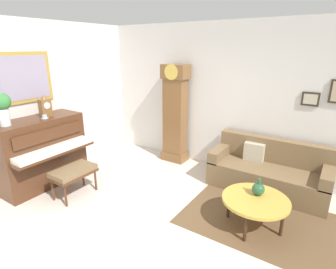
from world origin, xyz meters
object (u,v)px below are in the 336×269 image
object	(u,v)px
mantel_clock	(45,107)
grandfather_clock	(175,117)
couch	(268,172)
teacup	(45,117)
flower_vase	(2,105)
green_jug	(258,189)
piano	(42,152)
coffee_table	(255,201)
piano_bench	(73,173)

from	to	relation	value
mantel_clock	grandfather_clock	bearing A→B (deg)	55.72
couch	teacup	size ratio (longest dim) A/B	16.38
grandfather_clock	flower_vase	size ratio (longest dim) A/B	3.50
couch	teacup	xyz separation A→B (m)	(-3.27, -1.92, 0.91)
mantel_clock	flower_vase	xyz separation A→B (m)	(-0.00, -0.68, 0.14)
flower_vase	green_jug	world-z (taller)	flower_vase
piano	coffee_table	xyz separation A→B (m)	(3.47, 0.84, -0.21)
mantel_clock	flower_vase	world-z (taller)	flower_vase
piano_bench	teacup	xyz separation A→B (m)	(-0.68, 0.06, 0.82)
flower_vase	piano	bearing A→B (deg)	90.19
piano_bench	couch	world-z (taller)	couch
piano	grandfather_clock	distance (m)	2.60
flower_vase	green_jug	distance (m)	3.89
piano	mantel_clock	size ratio (longest dim) A/B	3.79
couch	teacup	world-z (taller)	teacup
teacup	green_jug	bearing A→B (deg)	14.30
green_jug	flower_vase	bearing A→B (deg)	-157.37
grandfather_clock	green_jug	distance (m)	2.48
couch	coffee_table	distance (m)	1.18
green_jug	teacup	bearing A→B (deg)	-165.70
coffee_table	green_jug	size ratio (longest dim) A/B	3.67
couch	mantel_clock	xyz separation A→B (m)	(-3.36, -1.83, 1.06)
coffee_table	piano_bench	bearing A→B (deg)	-163.41
couch	teacup	bearing A→B (deg)	-149.56
coffee_table	mantel_clock	bearing A→B (deg)	-169.32
piano_bench	teacup	size ratio (longest dim) A/B	6.03
grandfather_clock	green_jug	size ratio (longest dim) A/B	8.46
green_jug	couch	bearing A→B (deg)	95.73
flower_vase	teacup	world-z (taller)	flower_vase
grandfather_clock	mantel_clock	world-z (taller)	grandfather_clock
teacup	couch	bearing A→B (deg)	30.44
piano	teacup	size ratio (longest dim) A/B	12.41
grandfather_clock	mantel_clock	size ratio (longest dim) A/B	5.34
couch	flower_vase	distance (m)	4.36
coffee_table	teacup	bearing A→B (deg)	-167.57
couch	flower_vase	world-z (taller)	flower_vase
piano	coffee_table	world-z (taller)	piano
mantel_clock	teacup	bearing A→B (deg)	-44.65
piano	green_jug	world-z (taller)	piano
piano	couch	xyz separation A→B (m)	(3.36, 2.01, -0.29)
green_jug	piano	bearing A→B (deg)	-164.65
mantel_clock	flower_vase	bearing A→B (deg)	-90.04
grandfather_clock	teacup	bearing A→B (deg)	-121.30
piano	piano_bench	size ratio (longest dim) A/B	2.06
flower_vase	teacup	size ratio (longest dim) A/B	5.00
coffee_table	green_jug	distance (m)	0.16
mantel_clock	coffee_table	bearing A→B (deg)	10.68
piano	teacup	distance (m)	0.63
grandfather_clock	flower_vase	distance (m)	3.05
piano	flower_vase	xyz separation A→B (m)	(0.00, -0.49, 0.91)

